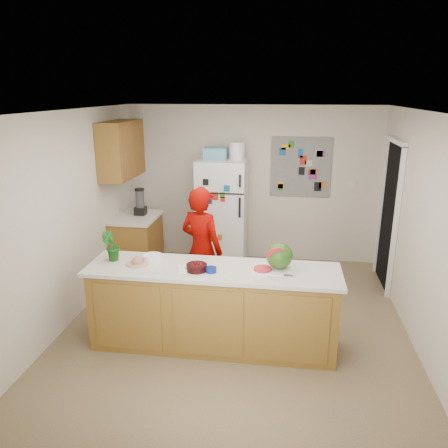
# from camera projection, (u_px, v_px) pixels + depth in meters

# --- Properties ---
(floor) EXTENTS (4.00, 4.50, 0.02)m
(floor) POSITION_uv_depth(u_px,v_px,m) (236.00, 324.00, 5.31)
(floor) COLOR brown
(floor) RESTS_ON ground
(wall_back) EXTENTS (4.00, 0.02, 2.50)m
(wall_back) POSITION_uv_depth(u_px,v_px,m) (253.00, 184.00, 7.08)
(wall_back) COLOR beige
(wall_back) RESTS_ON ground
(wall_left) EXTENTS (0.02, 4.50, 2.50)m
(wall_left) POSITION_uv_depth(u_px,v_px,m) (70.00, 218.00, 5.21)
(wall_left) COLOR beige
(wall_left) RESTS_ON ground
(wall_right) EXTENTS (0.02, 4.50, 2.50)m
(wall_right) POSITION_uv_depth(u_px,v_px,m) (424.00, 233.00, 4.66)
(wall_right) COLOR beige
(wall_right) RESTS_ON ground
(ceiling) EXTENTS (4.00, 4.50, 0.02)m
(ceiling) POSITION_uv_depth(u_px,v_px,m) (238.00, 110.00, 4.57)
(ceiling) COLOR white
(ceiling) RESTS_ON wall_back
(doorway) EXTENTS (0.03, 0.85, 2.04)m
(doorway) POSITION_uv_depth(u_px,v_px,m) (390.00, 216.00, 6.11)
(doorway) COLOR black
(doorway) RESTS_ON ground
(peninsula_base) EXTENTS (2.60, 0.62, 0.88)m
(peninsula_base) POSITION_uv_depth(u_px,v_px,m) (213.00, 309.00, 4.73)
(peninsula_base) COLOR brown
(peninsula_base) RESTS_ON floor
(peninsula_top) EXTENTS (2.68, 0.70, 0.04)m
(peninsula_top) POSITION_uv_depth(u_px,v_px,m) (213.00, 270.00, 4.59)
(peninsula_top) COLOR silver
(peninsula_top) RESTS_ON peninsula_base
(side_counter_base) EXTENTS (0.60, 0.80, 0.86)m
(side_counter_base) POSITION_uv_depth(u_px,v_px,m) (137.00, 246.00, 6.69)
(side_counter_base) COLOR brown
(side_counter_base) RESTS_ON floor
(side_counter_top) EXTENTS (0.64, 0.84, 0.04)m
(side_counter_top) POSITION_uv_depth(u_px,v_px,m) (136.00, 217.00, 6.55)
(side_counter_top) COLOR silver
(side_counter_top) RESTS_ON side_counter_base
(upper_cabinets) EXTENTS (0.35, 1.00, 0.80)m
(upper_cabinets) POSITION_uv_depth(u_px,v_px,m) (121.00, 149.00, 6.22)
(upper_cabinets) COLOR brown
(upper_cabinets) RESTS_ON wall_left
(refrigerator) EXTENTS (0.75, 0.70, 1.70)m
(refrigerator) POSITION_uv_depth(u_px,v_px,m) (222.00, 213.00, 6.89)
(refrigerator) COLOR silver
(refrigerator) RESTS_ON floor
(fridge_top_bin) EXTENTS (0.35, 0.28, 0.18)m
(fridge_top_bin) POSITION_uv_depth(u_px,v_px,m) (216.00, 153.00, 6.63)
(fridge_top_bin) COLOR #5999B2
(fridge_top_bin) RESTS_ON refrigerator
(photo_collage) EXTENTS (0.95, 0.01, 0.95)m
(photo_collage) POSITION_uv_depth(u_px,v_px,m) (301.00, 167.00, 6.86)
(photo_collage) COLOR slate
(photo_collage) RESTS_ON wall_back
(person) EXTENTS (0.69, 0.59, 1.61)m
(person) POSITION_uv_depth(u_px,v_px,m) (202.00, 250.00, 5.45)
(person) COLOR #770400
(person) RESTS_ON floor
(blender_appliance) EXTENTS (0.13, 0.13, 0.38)m
(blender_appliance) POSITION_uv_depth(u_px,v_px,m) (140.00, 202.00, 6.58)
(blender_appliance) COLOR black
(blender_appliance) RESTS_ON side_counter_top
(cutting_board) EXTENTS (0.43, 0.32, 0.01)m
(cutting_board) POSITION_uv_depth(u_px,v_px,m) (273.00, 269.00, 4.55)
(cutting_board) COLOR white
(cutting_board) RESTS_ON peninsula_top
(watermelon) EXTENTS (0.28, 0.28, 0.28)m
(watermelon) POSITION_uv_depth(u_px,v_px,m) (279.00, 256.00, 4.52)
(watermelon) COLOR #316219
(watermelon) RESTS_ON cutting_board
(watermelon_slice) EXTENTS (0.18, 0.18, 0.02)m
(watermelon_slice) POSITION_uv_depth(u_px,v_px,m) (263.00, 269.00, 4.51)
(watermelon_slice) COLOR #DC2B42
(watermelon_slice) RESTS_ON cutting_board
(cherry_bowl) EXTENTS (0.26, 0.26, 0.07)m
(cherry_bowl) POSITION_uv_depth(u_px,v_px,m) (197.00, 267.00, 4.51)
(cherry_bowl) COLOR black
(cherry_bowl) RESTS_ON peninsula_top
(white_bowl) EXTENTS (0.27, 0.27, 0.06)m
(white_bowl) POSITION_uv_depth(u_px,v_px,m) (152.00, 257.00, 4.80)
(white_bowl) COLOR white
(white_bowl) RESTS_ON peninsula_top
(cobalt_bowl) EXTENTS (0.13, 0.13, 0.05)m
(cobalt_bowl) POSITION_uv_depth(u_px,v_px,m) (211.00, 270.00, 4.48)
(cobalt_bowl) COLOR navy
(cobalt_bowl) RESTS_ON peninsula_top
(plate) EXTENTS (0.30, 0.30, 0.02)m
(plate) POSITION_uv_depth(u_px,v_px,m) (138.00, 264.00, 4.68)
(plate) COLOR #B5A98E
(plate) RESTS_ON peninsula_top
(paper_towel) EXTENTS (0.23, 0.22, 0.02)m
(paper_towel) POSITION_uv_depth(u_px,v_px,m) (187.00, 268.00, 4.56)
(paper_towel) COLOR silver
(paper_towel) RESTS_ON peninsula_top
(keys) EXTENTS (0.09, 0.04, 0.01)m
(keys) POSITION_uv_depth(u_px,v_px,m) (288.00, 276.00, 4.38)
(keys) COLOR gray
(keys) RESTS_ON peninsula_top
(potted_plant) EXTENTS (0.23, 0.22, 0.33)m
(potted_plant) POSITION_uv_depth(u_px,v_px,m) (111.00, 246.00, 4.74)
(potted_plant) COLOR #17420E
(potted_plant) RESTS_ON peninsula_top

